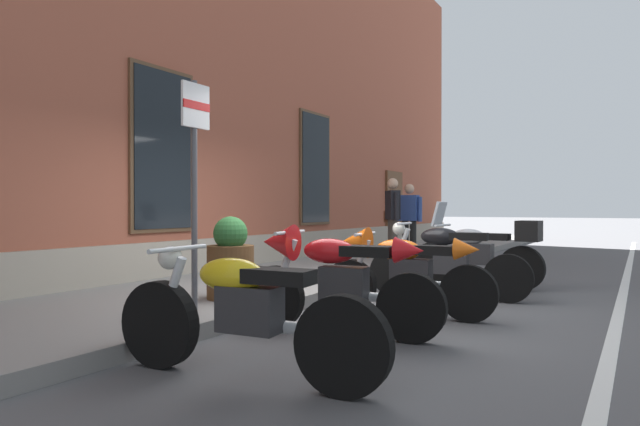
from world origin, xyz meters
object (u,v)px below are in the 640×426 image
motorcycle_black_naked (446,261)px  pedestrian_dark_jacket (392,214)px  motorcycle_orange_sport (400,267)px  parking_sign (195,163)px  motorcycle_yellow_naked (241,313)px  pedestrian_blue_top (409,216)px  barrel_planter (231,262)px  motorcycle_silver_touring (482,251)px  motorcycle_red_sport (331,275)px

motorcycle_black_naked → pedestrian_dark_jacket: (3.00, 2.09, 0.60)m
motorcycle_orange_sport → pedestrian_dark_jacket: size_ratio=1.18×
motorcycle_black_naked → pedestrian_dark_jacket: bearing=34.8°
parking_sign → pedestrian_dark_jacket: bearing=5.1°
motorcycle_orange_sport → motorcycle_yellow_naked: bearing=178.3°
pedestrian_blue_top → parking_sign: bearing=-175.8°
motorcycle_yellow_naked → parking_sign: 2.08m
motorcycle_yellow_naked → pedestrian_blue_top: size_ratio=1.36×
motorcycle_yellow_naked → motorcycle_orange_sport: (2.64, -0.08, 0.07)m
parking_sign → motorcycle_black_naked: bearing=-26.6°
barrel_planter → motorcycle_silver_touring: bearing=-30.1°
motorcycle_orange_sport → barrel_planter: barrel_planter is taller
pedestrian_dark_jacket → barrel_planter: size_ratio=1.74×
barrel_planter → motorcycle_orange_sport: bearing=-65.8°
motorcycle_red_sport → motorcycle_orange_sport: size_ratio=1.03×
motorcycle_black_naked → motorcycle_yellow_naked: bearing=178.0°
parking_sign → barrel_planter: size_ratio=2.42×
motorcycle_black_naked → barrel_planter: size_ratio=2.27×
motorcycle_red_sport → motorcycle_orange_sport: (1.16, -0.22, -0.02)m
motorcycle_yellow_naked → parking_sign: (0.96, 1.41, 1.19)m
motorcycle_red_sport → motorcycle_silver_touring: 3.84m
motorcycle_black_naked → pedestrian_blue_top: size_ratio=1.37×
motorcycle_yellow_naked → barrel_planter: 2.51m
motorcycle_yellow_naked → motorcycle_red_sport: bearing=5.3°
pedestrian_dark_jacket → barrel_planter: (-5.21, -0.24, -0.52)m
pedestrian_blue_top → parking_sign: 6.94m
motorcycle_silver_touring → pedestrian_dark_jacket: size_ratio=1.23×
motorcycle_red_sport → motorcycle_yellow_naked: bearing=-174.7°
motorcycle_yellow_naked → parking_sign: size_ratio=0.93×
motorcycle_red_sport → motorcycle_black_naked: bearing=-6.2°
motorcycle_orange_sport → motorcycle_black_naked: bearing=-2.6°
pedestrian_blue_top → barrel_planter: 6.04m
motorcycle_black_naked → parking_sign: size_ratio=0.94×
pedestrian_blue_top → motorcycle_silver_touring: bearing=-139.1°
pedestrian_dark_jacket → barrel_planter: bearing=-177.4°
motorcycle_yellow_naked → motorcycle_red_sport: (1.48, 0.14, 0.10)m
motorcycle_red_sport → motorcycle_orange_sport: motorcycle_red_sport is taller
motorcycle_black_naked → parking_sign: 3.64m
motorcycle_black_naked → pedestrian_dark_jacket: pedestrian_dark_jacket is taller
motorcycle_yellow_naked → motorcycle_red_sport: size_ratio=1.07×
motorcycle_black_naked → motorcycle_silver_touring: bearing=-7.2°
motorcycle_black_naked → pedestrian_dark_jacket: 3.70m
motorcycle_orange_sport → motorcycle_black_naked: motorcycle_black_naked is taller
motorcycle_red_sport → pedestrian_blue_top: 6.63m
pedestrian_blue_top → barrel_planter: bearing=-178.0°
motorcycle_silver_touring → barrel_planter: bearing=149.9°
motorcycle_yellow_naked → motorcycle_silver_touring: motorcycle_silver_touring is taller
motorcycle_red_sport → barrel_planter: barrel_planter is taller
motorcycle_silver_touring → pedestrian_dark_jacket: pedestrian_dark_jacket is taller
motorcycle_silver_touring → pedestrian_dark_jacket: 2.89m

